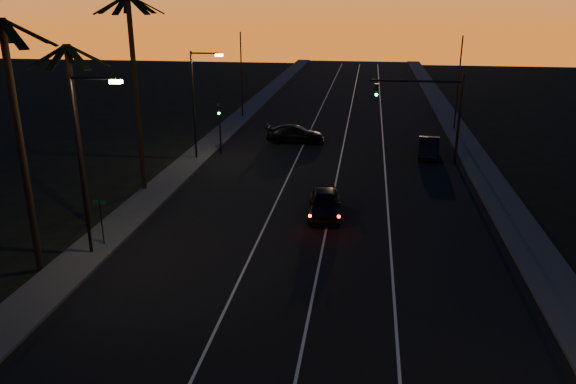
% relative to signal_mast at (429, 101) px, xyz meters
% --- Properties ---
extents(road, '(20.00, 170.00, 0.01)m').
position_rel_signal_mast_xyz_m(road, '(-7.14, -9.99, -4.78)').
color(road, black).
rests_on(road, ground).
extents(sidewalk_left, '(2.40, 170.00, 0.16)m').
position_rel_signal_mast_xyz_m(sidewalk_left, '(-18.34, -9.99, -4.70)').
color(sidewalk_left, '#363634').
rests_on(sidewalk_left, ground).
extents(sidewalk_right, '(2.40, 170.00, 0.16)m').
position_rel_signal_mast_xyz_m(sidewalk_right, '(4.06, -9.99, -4.70)').
color(sidewalk_right, '#363634').
rests_on(sidewalk_right, ground).
extents(lane_stripe_left, '(0.12, 160.00, 0.01)m').
position_rel_signal_mast_xyz_m(lane_stripe_left, '(-10.14, -9.99, -4.76)').
color(lane_stripe_left, silver).
rests_on(lane_stripe_left, road).
extents(lane_stripe_mid, '(0.12, 160.00, 0.01)m').
position_rel_signal_mast_xyz_m(lane_stripe_mid, '(-6.64, -9.99, -4.76)').
color(lane_stripe_mid, silver).
rests_on(lane_stripe_mid, road).
extents(lane_stripe_right, '(0.12, 160.00, 0.01)m').
position_rel_signal_mast_xyz_m(lane_stripe_right, '(-3.14, -9.99, -4.76)').
color(lane_stripe_right, silver).
rests_on(lane_stripe_right, road).
extents(palm_near, '(4.25, 4.16, 11.53)m').
position_rel_signal_mast_xyz_m(palm_near, '(-19.74, -21.99, 2.29)').
color(palm_near, black).
rests_on(palm_near, ground).
extents(palm_mid, '(4.25, 4.16, 10.03)m').
position_rel_signal_mast_xyz_m(palm_mid, '(-20.34, -15.99, 1.47)').
color(palm_mid, black).
rests_on(palm_mid, ground).
extents(palm_far, '(4.25, 4.16, 12.53)m').
position_rel_signal_mast_xyz_m(palm_far, '(-19.34, -9.99, 2.83)').
color(palm_far, black).
rests_on(palm_far, ground).
extents(streetlight_left_near, '(2.55, 0.26, 9.00)m').
position_rel_signal_mast_xyz_m(streetlight_left_near, '(-17.84, -19.99, 0.54)').
color(streetlight_left_near, black).
rests_on(streetlight_left_near, ground).
extents(streetlight_left_far, '(2.55, 0.26, 8.50)m').
position_rel_signal_mast_xyz_m(streetlight_left_far, '(-17.82, -1.99, 0.28)').
color(streetlight_left_far, black).
rests_on(streetlight_left_far, ground).
extents(street_sign, '(0.70, 0.06, 2.60)m').
position_rel_signal_mast_xyz_m(street_sign, '(-17.94, -18.99, -3.13)').
color(street_sign, black).
rests_on(street_sign, ground).
extents(signal_mast, '(7.10, 0.41, 7.00)m').
position_rel_signal_mast_xyz_m(signal_mast, '(0.00, 0.00, 0.00)').
color(signal_mast, black).
rests_on(signal_mast, ground).
extents(signal_post, '(0.28, 0.37, 4.20)m').
position_rel_signal_mast_xyz_m(signal_post, '(-16.64, -0.01, -1.89)').
color(signal_post, black).
rests_on(signal_post, ground).
extents(far_pole_left, '(0.14, 0.14, 9.00)m').
position_rel_signal_mast_xyz_m(far_pole_left, '(-18.14, 15.01, -0.28)').
color(far_pole_left, black).
rests_on(far_pole_left, ground).
extents(far_pole_right, '(0.14, 0.14, 9.00)m').
position_rel_signal_mast_xyz_m(far_pole_right, '(3.86, 12.01, -0.28)').
color(far_pole_right, black).
rests_on(far_pole_right, ground).
extents(lead_car, '(2.18, 5.24, 1.57)m').
position_rel_signal_mast_xyz_m(lead_car, '(-6.91, -12.96, -3.99)').
color(lead_car, black).
rests_on(lead_car, road).
extents(right_car, '(2.05, 4.73, 1.51)m').
position_rel_signal_mast_xyz_m(right_car, '(0.44, 1.50, -4.01)').
color(right_car, black).
rests_on(right_car, road).
extents(cross_car, '(5.26, 2.15, 1.52)m').
position_rel_signal_mast_xyz_m(cross_car, '(-11.00, 4.73, -4.01)').
color(cross_car, black).
rests_on(cross_car, road).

